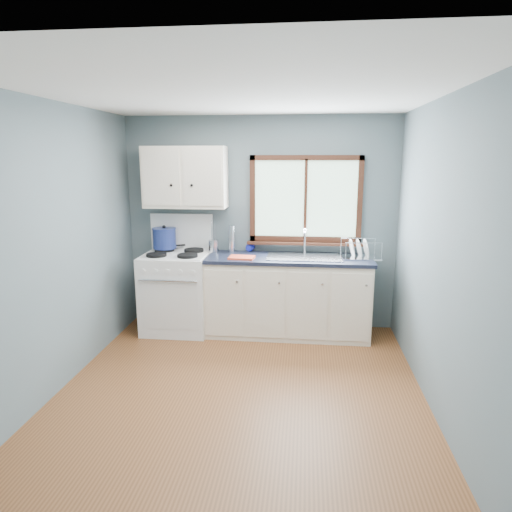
# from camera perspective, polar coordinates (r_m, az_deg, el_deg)

# --- Properties ---
(floor) EXTENTS (3.20, 3.60, 0.02)m
(floor) POSITION_cam_1_polar(r_m,az_deg,el_deg) (4.15, -2.13, -17.18)
(floor) COLOR brown
(floor) RESTS_ON ground
(ceiling) EXTENTS (3.20, 3.60, 0.02)m
(ceiling) POSITION_cam_1_polar(r_m,az_deg,el_deg) (3.64, -2.46, 19.85)
(ceiling) COLOR white
(ceiling) RESTS_ON wall_back
(wall_back) EXTENTS (3.20, 0.02, 2.50)m
(wall_back) POSITION_cam_1_polar(r_m,az_deg,el_deg) (5.46, 0.51, 4.09)
(wall_back) COLOR slate
(wall_back) RESTS_ON ground
(wall_front) EXTENTS (3.20, 0.02, 2.50)m
(wall_front) POSITION_cam_1_polar(r_m,az_deg,el_deg) (2.00, -10.05, -10.87)
(wall_front) COLOR slate
(wall_front) RESTS_ON ground
(wall_left) EXTENTS (0.02, 3.60, 2.50)m
(wall_left) POSITION_cam_1_polar(r_m,az_deg,el_deg) (4.24, -24.34, 0.58)
(wall_left) COLOR slate
(wall_left) RESTS_ON ground
(wall_right) EXTENTS (0.02, 3.60, 2.50)m
(wall_right) POSITION_cam_1_polar(r_m,az_deg,el_deg) (3.81, 22.42, -0.47)
(wall_right) COLOR slate
(wall_right) RESTS_ON ground
(gas_range) EXTENTS (0.76, 0.69, 1.36)m
(gas_range) POSITION_cam_1_polar(r_m,az_deg,el_deg) (5.48, -9.82, -4.18)
(gas_range) COLOR white
(gas_range) RESTS_ON floor
(base_cabinets) EXTENTS (1.85, 0.60, 0.88)m
(base_cabinets) POSITION_cam_1_polar(r_m,az_deg,el_deg) (5.32, 3.98, -5.47)
(base_cabinets) COLOR #F4E5CC
(base_cabinets) RESTS_ON floor
(countertop) EXTENTS (1.89, 0.64, 0.04)m
(countertop) POSITION_cam_1_polar(r_m,az_deg,el_deg) (5.19, 4.06, -0.32)
(countertop) COLOR black
(countertop) RESTS_ON base_cabinets
(sink) EXTENTS (0.84, 0.46, 0.44)m
(sink) POSITION_cam_1_polar(r_m,az_deg,el_deg) (5.20, 6.03, -0.80)
(sink) COLOR silver
(sink) RESTS_ON countertop
(window) EXTENTS (1.36, 0.10, 1.03)m
(window) POSITION_cam_1_polar(r_m,az_deg,el_deg) (5.37, 6.20, 6.30)
(window) COLOR #9EC6A8
(window) RESTS_ON wall_back
(upper_cabinets) EXTENTS (0.95, 0.35, 0.70)m
(upper_cabinets) POSITION_cam_1_polar(r_m,az_deg,el_deg) (5.38, -8.85, 9.70)
(upper_cabinets) COLOR #F4E5CC
(upper_cabinets) RESTS_ON wall_back
(skillet) EXTENTS (0.40, 0.33, 0.05)m
(skillet) POSITION_cam_1_polar(r_m,az_deg,el_deg) (5.56, -11.38, 1.22)
(skillet) COLOR black
(skillet) RESTS_ON gas_range
(stockpot) EXTENTS (0.36, 0.36, 0.28)m
(stockpot) POSITION_cam_1_polar(r_m,az_deg,el_deg) (5.54, -11.38, 2.23)
(stockpot) COLOR navy
(stockpot) RESTS_ON gas_range
(utensil_crock) EXTENTS (0.13, 0.13, 0.38)m
(utensil_crock) POSITION_cam_1_polar(r_m,az_deg,el_deg) (5.42, -5.33, 1.27)
(utensil_crock) COLOR silver
(utensil_crock) RESTS_ON countertop
(thermos) EXTENTS (0.10, 0.10, 0.32)m
(thermos) POSITION_cam_1_polar(r_m,az_deg,el_deg) (5.39, -3.09, 2.12)
(thermos) COLOR silver
(thermos) RESTS_ON countertop
(soap_bottle) EXTENTS (0.11, 0.11, 0.23)m
(soap_bottle) POSITION_cam_1_polar(r_m,az_deg,el_deg) (5.42, -0.96, 1.73)
(soap_bottle) COLOR #141DA3
(soap_bottle) RESTS_ON countertop
(dish_towel) EXTENTS (0.29, 0.22, 0.02)m
(dish_towel) POSITION_cam_1_polar(r_m,az_deg,el_deg) (5.09, -1.80, -0.18)
(dish_towel) COLOR #E84E2F
(dish_towel) RESTS_ON countertop
(dish_rack) EXTENTS (0.44, 0.36, 0.22)m
(dish_rack) POSITION_cam_1_polar(r_m,az_deg,el_deg) (5.25, 12.84, 0.39)
(dish_rack) COLOR silver
(dish_rack) RESTS_ON countertop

